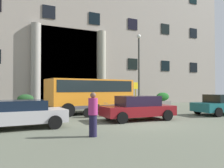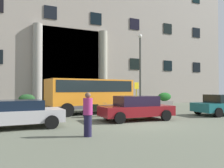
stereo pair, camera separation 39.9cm
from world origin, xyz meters
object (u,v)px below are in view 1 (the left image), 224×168
object	(u,v)px
hedge_planter_east	(121,100)
motorcycle_far_end	(97,110)
lamppost_plaza_centre	(139,64)
pedestrian_woman_with_bag	(93,114)
parked_compact_extra	(224,104)
orange_minibus	(90,93)
parked_sedan_second	(21,114)
hedge_planter_west	(25,102)
hedge_planter_far_east	(163,99)
hedge_planter_far_west	(85,100)
parked_hatchback_near	(138,108)
bus_stop_sign	(136,92)

from	to	relation	value
hedge_planter_east	motorcycle_far_end	xyz separation A→B (m)	(-5.83, -7.31, -0.17)
hedge_planter_east	lamppost_plaza_centre	size ratio (longest dim) A/B	0.29
hedge_planter_east	motorcycle_far_end	distance (m)	9.35
pedestrian_woman_with_bag	lamppost_plaza_centre	distance (m)	15.01
parked_compact_extra	orange_minibus	bearing A→B (deg)	153.63
parked_sedan_second	pedestrian_woman_with_bag	distance (m)	3.94
motorcycle_far_end	parked_compact_extra	bearing A→B (deg)	-19.45
hedge_planter_west	lamppost_plaza_centre	xyz separation A→B (m)	(10.53, -1.57, 3.62)
orange_minibus	parked_sedan_second	distance (m)	6.91
hedge_planter_far_east	pedestrian_woman_with_bag	world-z (taller)	pedestrian_woman_with_bag
hedge_planter_far_west	parked_compact_extra	distance (m)	12.09
motorcycle_far_end	pedestrian_woman_with_bag	world-z (taller)	pedestrian_woman_with_bag
hedge_planter_east	parked_hatchback_near	xyz separation A→B (m)	(-4.28, -9.73, 0.09)
motorcycle_far_end	lamppost_plaza_centre	xyz separation A→B (m)	(6.92, 5.65, 3.82)
hedge_planter_far_west	orange_minibus	bearing A→B (deg)	-106.14
hedge_planter_far_east	hedge_planter_far_west	world-z (taller)	hedge_planter_far_west
lamppost_plaza_centre	parked_hatchback_near	bearing A→B (deg)	-123.66
bus_stop_sign	hedge_planter_west	size ratio (longest dim) A/B	1.71
parked_hatchback_near	parked_compact_extra	xyz separation A→B (m)	(7.04, -0.32, 0.01)
hedge_planter_east	lamppost_plaza_centre	xyz separation A→B (m)	(1.09, -1.66, 3.65)
pedestrian_woman_with_bag	orange_minibus	bearing A→B (deg)	-78.12
bus_stop_sign	parked_compact_extra	world-z (taller)	bus_stop_sign
bus_stop_sign	motorcycle_far_end	bearing A→B (deg)	-144.44
parked_compact_extra	parked_sedan_second	size ratio (longest dim) A/B	1.17
hedge_planter_far_east	orange_minibus	bearing A→B (deg)	-156.00
hedge_planter_far_east	parked_hatchback_near	size ratio (longest dim) A/B	0.42
motorcycle_far_end	parked_hatchback_near	bearing A→B (deg)	-59.09
motorcycle_far_end	orange_minibus	bearing A→B (deg)	78.50
parked_hatchback_near	pedestrian_woman_with_bag	xyz separation A→B (m)	(-4.04, -3.12, 0.13)
orange_minibus	lamppost_plaza_centre	size ratio (longest dim) A/B	0.87
hedge_planter_far_west	pedestrian_woman_with_bag	world-z (taller)	pedestrian_woman_with_bag
hedge_planter_west	motorcycle_far_end	distance (m)	8.07
hedge_planter_far_west	lamppost_plaza_centre	bearing A→B (deg)	-18.09
hedge_planter_east	hedge_planter_far_east	size ratio (longest dim) A/B	1.18
hedge_planter_far_west	pedestrian_woman_with_bag	bearing A→B (deg)	-108.69
pedestrian_woman_with_bag	lamppost_plaza_centre	size ratio (longest dim) A/B	0.23
parked_hatchback_near	bus_stop_sign	bearing A→B (deg)	61.70
parked_compact_extra	parked_sedan_second	bearing A→B (deg)	-177.25
parked_sedan_second	motorcycle_far_end	bearing A→B (deg)	25.62
hedge_planter_east	pedestrian_woman_with_bag	size ratio (longest dim) A/B	1.25
hedge_planter_far_east	bus_stop_sign	bearing A→B (deg)	-151.39
hedge_planter_east	parked_sedan_second	size ratio (longest dim) A/B	0.52
orange_minibus	parked_sedan_second	xyz separation A→B (m)	(-5.16, -4.51, -0.84)
hedge_planter_west	hedge_planter_far_east	xyz separation A→B (m)	(14.47, -0.38, 0.03)
hedge_planter_east	parked_compact_extra	bearing A→B (deg)	-74.63
pedestrian_woman_with_bag	hedge_planter_east	bearing A→B (deg)	-90.70
hedge_planter_west	parked_compact_extra	distance (m)	15.74
parked_compact_extra	lamppost_plaza_centre	world-z (taller)	lamppost_plaza_centre
hedge_planter_far_east	lamppost_plaza_centre	world-z (taller)	lamppost_plaza_centre
bus_stop_sign	hedge_planter_west	xyz separation A→B (m)	(-8.99, 3.37, -0.84)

